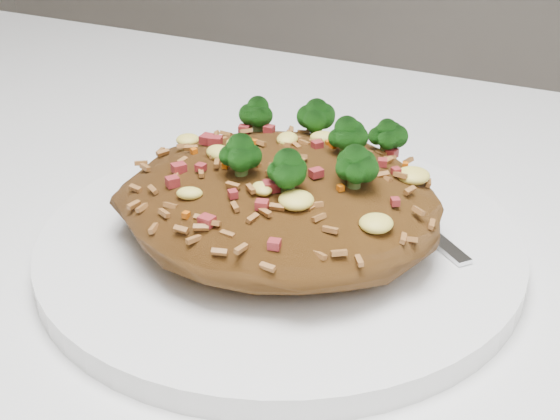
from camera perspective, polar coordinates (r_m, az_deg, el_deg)
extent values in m
cube|color=white|center=(0.45, -12.05, -6.58)|extent=(1.20, 0.80, 0.04)
cylinder|color=white|center=(0.44, 0.00, -2.50)|extent=(0.27, 0.27, 0.01)
ellipsoid|color=brown|center=(0.43, 0.00, 0.72)|extent=(0.18, 0.16, 0.04)
ellipsoid|color=#0B3E08|center=(0.45, 7.82, 5.47)|extent=(0.02, 0.02, 0.02)
ellipsoid|color=#0B3E08|center=(0.40, -2.88, 4.12)|extent=(0.02, 0.02, 0.02)
ellipsoid|color=#0B3E08|center=(0.47, 2.69, 6.85)|extent=(0.02, 0.02, 0.02)
ellipsoid|color=#0B3E08|center=(0.39, 0.58, 2.95)|extent=(0.02, 0.02, 0.02)
ellipsoid|color=#0B3E08|center=(0.48, -1.62, 7.11)|extent=(0.02, 0.02, 0.02)
ellipsoid|color=#0B3E08|center=(0.43, 4.89, 5.50)|extent=(0.02, 0.02, 0.02)
ellipsoid|color=#0B3E08|center=(0.40, 5.50, 3.27)|extent=(0.02, 0.02, 0.02)
cube|color=silver|center=(0.44, 10.88, -1.67)|extent=(0.08, 0.07, 0.00)
cube|color=silver|center=(0.51, 4.94, 3.34)|extent=(0.04, 0.04, 0.00)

